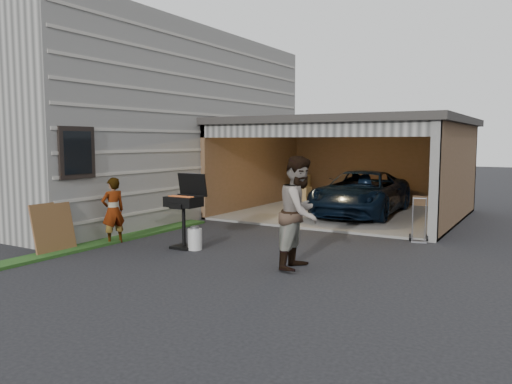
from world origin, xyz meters
TOP-DOWN VIEW (x-y plane):
  - ground at (0.00, 0.00)m, footprint 80.00×80.00m
  - house at (-6.00, 4.00)m, footprint 7.00×11.00m
  - groundcover_strip at (-2.25, -1.00)m, footprint 0.50×8.00m
  - garage at (0.76, 6.79)m, footprint 6.80×6.30m
  - minivan at (1.25, 6.40)m, footprint 2.40×4.75m
  - woman at (-2.10, -0.20)m, footprint 0.49×0.61m
  - man at (2.35, -0.04)m, footprint 0.81×1.01m
  - bbq_grill at (-0.45, 0.24)m, footprint 0.70×0.62m
  - propane_tank at (-0.16, 0.20)m, footprint 0.33×0.33m
  - plywood_panel at (-2.40, -1.50)m, footprint 0.26×0.92m
  - hand_truck at (3.63, 3.42)m, footprint 0.44×0.38m

SIDE VIEW (x-z plane):
  - ground at x=0.00m, z-range 0.00..0.00m
  - groundcover_strip at x=-2.25m, z-range 0.00..0.06m
  - hand_truck at x=3.63m, z-range -0.31..0.69m
  - propane_tank at x=-0.16m, z-range 0.00..0.44m
  - plywood_panel at x=-2.40m, z-range 0.00..1.02m
  - minivan at x=1.25m, z-range 0.00..1.29m
  - woman at x=-2.10m, z-range 0.00..1.45m
  - bbq_grill at x=-0.45m, z-range 0.14..1.70m
  - man at x=2.35m, z-range 0.00..1.99m
  - garage at x=0.76m, z-range 0.42..3.32m
  - house at x=-6.00m, z-range 0.00..5.50m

